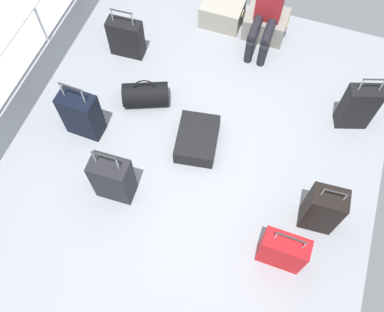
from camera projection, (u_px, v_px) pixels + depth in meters
name	position (u px, v px, depth m)	size (l,w,h in m)	color
ground_plane	(193.00, 154.00, 5.18)	(4.40, 5.20, 0.06)	gray
gunwale_port	(27.00, 94.00, 5.28)	(0.06, 5.20, 0.45)	gray
railing_port	(10.00, 64.00, 4.78)	(0.04, 4.20, 1.02)	silver
cargo_crate_0	(222.00, 13.00, 5.98)	(0.60, 0.45, 0.34)	#9E9989
cargo_crate_1	(266.00, 24.00, 5.88)	(0.60, 0.46, 0.34)	gray
passenger_seated	(267.00, 13.00, 5.48)	(0.34, 0.66, 1.04)	maroon
suitcase_0	(358.00, 107.00, 5.05)	(0.43, 0.31, 0.87)	black
suitcase_1	(283.00, 251.00, 4.31)	(0.46, 0.22, 0.75)	red
suitcase_2	(126.00, 38.00, 5.63)	(0.46, 0.22, 0.75)	black
suitcase_3	(113.00, 179.00, 4.63)	(0.42, 0.27, 0.89)	black
suitcase_4	(197.00, 139.00, 5.11)	(0.56, 0.68, 0.23)	black
suitcase_5	(322.00, 210.00, 4.44)	(0.37, 0.27, 0.83)	black
suitcase_6	(81.00, 115.00, 5.01)	(0.44, 0.26, 0.88)	black
duffel_bag	(146.00, 94.00, 5.36)	(0.64, 0.49, 0.44)	black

